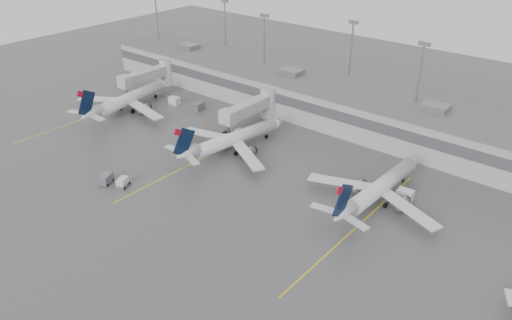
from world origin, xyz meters
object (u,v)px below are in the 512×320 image
Objects in this scene: jet_far_left at (127,99)px; jet_mid_left at (232,139)px; jet_mid_right at (378,188)px; baggage_tug at (123,183)px.

jet_far_left is 1.06× the size of jet_mid_left.
jet_mid_left is (33.48, 0.05, -0.17)m from jet_far_left.
jet_mid_right is 44.35m from baggage_tug.
baggage_tug is at bearing -48.02° from jet_far_left.
baggage_tug is (-5.75, -22.55, -2.10)m from jet_mid_left.
baggage_tug is at bearing -94.81° from jet_mid_left.
jet_far_left is 35.78m from baggage_tug.
jet_mid_left is at bearing 51.28° from baggage_tug.
jet_far_left is 1.05× the size of jet_mid_right.
jet_mid_left is 31.48m from jet_mid_right.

